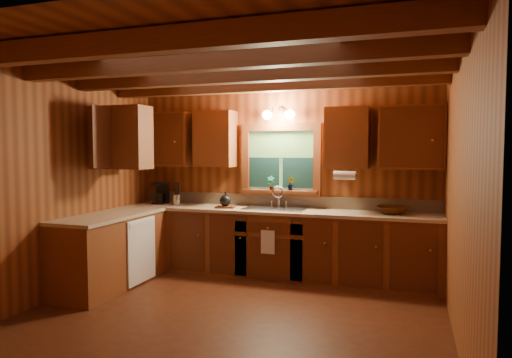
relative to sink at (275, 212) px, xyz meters
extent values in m
plane|color=#4A2312|center=(0.00, -1.60, -0.86)|extent=(4.20, 4.20, 0.00)
plane|color=brown|center=(0.00, -1.60, 1.74)|extent=(4.20, 4.20, 0.00)
plane|color=brown|center=(0.00, 0.30, 0.44)|extent=(4.20, 0.00, 4.20)
plane|color=brown|center=(0.00, -3.50, 0.44)|extent=(4.20, 0.00, 4.20)
plane|color=brown|center=(-2.10, -1.60, 0.44)|extent=(0.00, 3.80, 3.80)
plane|color=brown|center=(2.10, -1.60, 0.44)|extent=(0.00, 3.80, 3.80)
cube|color=#602F16|center=(0.00, -2.80, 1.63)|extent=(4.20, 0.14, 0.18)
cube|color=#602F16|center=(0.00, -2.00, 1.63)|extent=(4.20, 0.14, 0.18)
cube|color=#602F16|center=(0.00, -1.20, 1.63)|extent=(4.20, 0.14, 0.18)
cube|color=#602F16|center=(0.00, -0.40, 1.63)|extent=(4.20, 0.14, 0.18)
cube|color=brown|center=(0.00, -0.01, -0.43)|extent=(4.20, 0.62, 0.86)
cube|color=brown|center=(-1.79, -1.12, -0.43)|extent=(0.62, 1.60, 0.86)
cube|color=tan|center=(0.00, -0.01, 0.02)|extent=(4.20, 0.66, 0.04)
cube|color=tan|center=(-1.78, -1.12, 0.02)|extent=(0.64, 1.60, 0.04)
cube|color=tan|center=(0.00, 0.28, 0.12)|extent=(4.20, 0.02, 0.16)
cube|color=white|center=(-1.47, -0.92, -0.43)|extent=(0.02, 0.60, 0.80)
cube|color=brown|center=(-1.70, 0.13, 0.98)|extent=(0.78, 0.34, 0.78)
cube|color=brown|center=(-0.92, 0.13, 0.98)|extent=(0.55, 0.34, 0.78)
cube|color=brown|center=(0.92, 0.13, 0.98)|extent=(0.55, 0.34, 0.78)
cube|color=brown|center=(1.70, 0.13, 0.98)|extent=(0.78, 0.34, 0.78)
cube|color=brown|center=(-1.93, -0.92, 0.98)|extent=(0.34, 1.10, 0.78)
cube|color=#602F16|center=(0.00, 0.26, 1.14)|extent=(1.12, 0.08, 0.10)
cube|color=#602F16|center=(0.00, 0.26, 0.24)|extent=(1.12, 0.08, 0.10)
cube|color=#602F16|center=(-0.51, 0.26, 0.69)|extent=(0.10, 0.08, 0.80)
cube|color=#602F16|center=(0.51, 0.26, 0.69)|extent=(0.10, 0.08, 0.80)
cube|color=#467933|center=(0.00, 0.29, 0.69)|extent=(0.92, 0.01, 0.80)
cube|color=#112F30|center=(-0.24, 0.27, 0.52)|extent=(0.42, 0.02, 0.42)
cube|color=#112F30|center=(0.24, 0.27, 0.52)|extent=(0.42, 0.02, 0.42)
cylinder|color=black|center=(0.00, 0.27, 0.71)|extent=(0.92, 0.01, 0.01)
cube|color=#602F16|center=(0.00, 0.22, 0.26)|extent=(1.06, 0.14, 0.04)
cylinder|color=black|center=(0.00, 0.26, 1.37)|extent=(0.08, 0.03, 0.08)
cylinder|color=black|center=(-0.10, 0.20, 1.37)|extent=(0.09, 0.17, 0.08)
cylinder|color=black|center=(0.10, 0.20, 1.37)|extent=(0.09, 0.17, 0.08)
sphere|color=#FFE0A5|center=(-0.16, 0.14, 1.30)|extent=(0.13, 0.13, 0.13)
sphere|color=#FFE0A5|center=(0.16, 0.14, 1.30)|extent=(0.13, 0.13, 0.13)
cylinder|color=white|center=(0.92, -0.07, 0.51)|extent=(0.27, 0.11, 0.11)
cube|color=white|center=(0.00, -0.34, -0.34)|extent=(0.18, 0.01, 0.30)
cube|color=silver|center=(0.00, 0.00, 0.05)|extent=(0.82, 0.48, 0.02)
cube|color=#262628|center=(-0.19, 0.00, -0.02)|extent=(0.34, 0.40, 0.14)
cube|color=#262628|center=(0.19, 0.00, -0.02)|extent=(0.34, 0.40, 0.14)
cylinder|color=silver|center=(0.00, 0.18, 0.15)|extent=(0.04, 0.04, 0.22)
torus|color=silver|center=(0.00, 0.12, 0.26)|extent=(0.16, 0.02, 0.16)
cube|color=black|center=(-1.77, 0.06, 0.06)|extent=(0.17, 0.21, 0.03)
cube|color=black|center=(-1.77, 0.12, 0.21)|extent=(0.17, 0.08, 0.29)
cube|color=black|center=(-1.77, 0.04, 0.33)|extent=(0.17, 0.19, 0.04)
cylinder|color=black|center=(-1.77, 0.03, 0.14)|extent=(0.11, 0.11, 0.12)
cylinder|color=silver|center=(-1.49, 0.03, 0.12)|extent=(0.12, 0.12, 0.15)
cylinder|color=black|center=(-1.51, 0.03, 0.27)|extent=(0.03, 0.04, 0.21)
cylinder|color=black|center=(-1.49, 0.03, 0.27)|extent=(0.01, 0.01, 0.21)
cylinder|color=black|center=(-1.48, 0.04, 0.27)|extent=(0.03, 0.04, 0.21)
cylinder|color=black|center=(-1.47, 0.05, 0.27)|extent=(0.04, 0.06, 0.21)
cube|color=#4E2310|center=(-0.68, -0.09, 0.06)|extent=(0.28, 0.22, 0.02)
sphere|color=black|center=(-0.68, -0.09, 0.14)|extent=(0.15, 0.15, 0.15)
cylinder|color=black|center=(-0.68, -0.09, 0.24)|extent=(0.02, 0.02, 0.04)
imported|color=#48230C|center=(1.50, 0.03, 0.09)|extent=(0.41, 0.41, 0.09)
imported|color=#4E2310|center=(-0.11, 0.18, 0.38)|extent=(0.12, 0.09, 0.19)
imported|color=#4E2310|center=(0.16, 0.20, 0.37)|extent=(0.12, 0.11, 0.18)
camera|label=1|loc=(1.70, -5.84, 0.83)|focal=32.25mm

